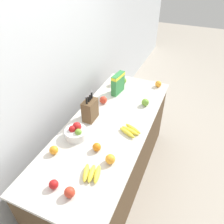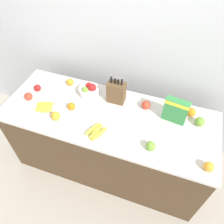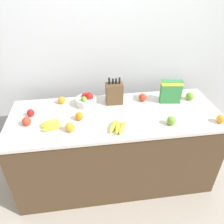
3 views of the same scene
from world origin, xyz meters
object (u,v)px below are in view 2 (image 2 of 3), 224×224
Objects in this scene: apple_rightmost at (200,122)px; apple_front at (37,88)px; knife_block at (116,92)px; banana_bunch_right at (45,107)px; cereal_box at (176,110)px; orange_back_center at (209,167)px; orange_mid_right at (70,82)px; orange_by_cereal at (191,112)px; orange_near_bowl at (71,106)px; apple_near_bananas at (146,105)px; apple_middle at (28,96)px; apple_rear at (151,146)px; orange_front_center at (56,116)px; fruit_bowl at (89,90)px; banana_bunch_left at (96,131)px.

apple_rightmost reaches higher than apple_front.
banana_bunch_right is at bearing -151.65° from knife_block.
orange_back_center is (0.32, -0.41, -0.10)m from cereal_box.
apple_rightmost reaches higher than orange_mid_right.
orange_by_cereal is (-0.18, 0.52, 0.00)m from orange_back_center.
orange_mid_right is 0.36m from orange_near_bowl.
banana_bunch_right is 2.38× the size of orange_by_cereal.
apple_middle is (-1.12, -0.27, -0.00)m from apple_near_bananas.
orange_back_center is (1.25, -0.23, 0.00)m from orange_near_bowl.
apple_rightmost is at bearing 48.11° from apple_rear.
orange_by_cereal is at bearing 15.88° from banana_bunch_right.
apple_middle is 0.41m from orange_front_center.
fruit_bowl is 1.08m from apple_rightmost.
cereal_box is 2.91× the size of apple_near_bananas.
knife_block is 0.45m from banana_bunch_left.
orange_by_cereal reaches higher than orange_back_center.
apple_near_bananas is 1.03× the size of orange_by_cereal.
cereal_box reaches higher than apple_middle.
apple_rightmost is at bearing 102.77° from orange_back_center.
orange_by_cereal is (0.71, 0.05, -0.07)m from knife_block.
orange_back_center is at bearing -11.53° from apple_front.
apple_middle is at bearing -166.56° from apple_near_bananas.
cereal_box is 0.25m from apple_rightmost.
fruit_bowl is at bearing 26.52° from apple_middle.
apple_front is (-0.81, -0.13, -0.08)m from knife_block.
orange_mid_right and orange_near_bowl have the same top height.
apple_front is at bearing 85.52° from apple_middle.
knife_block is 0.70m from banana_bunch_right.
banana_bunch_right is at bearing -134.82° from fruit_bowl.
knife_block is at bearing 135.07° from apple_rear.
cereal_box reaches higher than apple_front.
fruit_bowl is 0.93× the size of banana_bunch_left.
orange_mid_right is (-1.10, 0.13, -0.10)m from cereal_box.
knife_block reaches higher than orange_by_cereal.
banana_bunch_right is 0.96m from apple_near_bananas.
banana_bunch_left is 0.58m from banana_bunch_right.
apple_rightmost is 1.12× the size of orange_mid_right.
apple_rightmost is (1.08, -0.05, -0.01)m from fruit_bowl.
cereal_box is 1.11m from orange_mid_right.
apple_near_bananas is (0.58, -0.00, -0.01)m from fruit_bowl.
apple_rightmost is (0.83, 0.39, 0.02)m from banana_bunch_left.
banana_bunch_left is 2.67× the size of orange_front_center.
apple_rightmost is 1.33m from orange_mid_right.
banana_bunch_right is 2.61× the size of orange_mid_right.
fruit_bowl is at bearing 158.06° from orange_back_center.
knife_block is 3.78× the size of orange_front_center.
fruit_bowl reaches higher than orange_back_center.
apple_near_bananas is at bearing 28.94° from orange_front_center.
cereal_box is 3.31× the size of orange_near_bowl.
knife_block is at bearing 0.36° from fruit_bowl.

